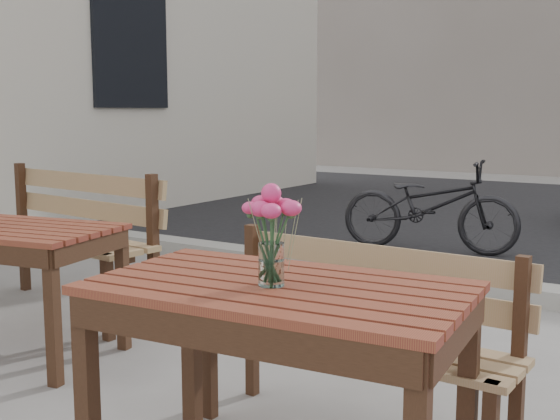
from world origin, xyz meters
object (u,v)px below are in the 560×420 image
(main_table, at_px, (279,320))
(second_table, at_px, (8,247))
(bicycle, at_px, (429,206))
(main_vase, at_px, (271,223))

(main_table, relative_size, second_table, 1.03)
(main_table, xyz_separation_m, bicycle, (-1.08, 4.19, -0.19))
(main_vase, height_order, second_table, main_vase)
(main_table, xyz_separation_m, second_table, (-1.94, 0.42, -0.04))
(second_table, bearing_deg, bicycle, 66.54)
(bicycle, bearing_deg, main_table, -174.87)
(main_table, bearing_deg, second_table, 162.28)
(main_table, distance_m, second_table, 1.98)
(main_vase, distance_m, second_table, 2.02)
(main_table, relative_size, main_vase, 3.89)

